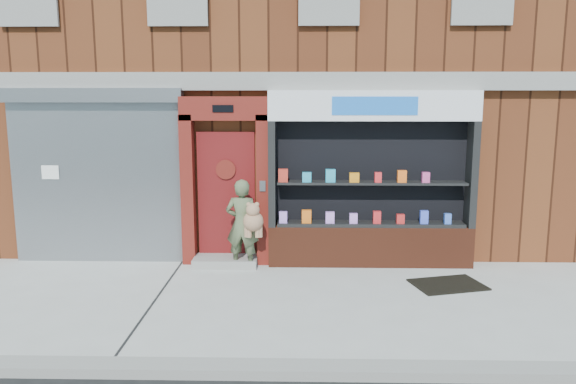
{
  "coord_description": "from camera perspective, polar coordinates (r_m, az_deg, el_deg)",
  "views": [
    {
      "loc": [
        0.55,
        -7.66,
        2.93
      ],
      "look_at": [
        0.35,
        1.0,
        1.42
      ],
      "focal_mm": 35.0,
      "sensor_mm": 36.0,
      "label": 1
    }
  ],
  "objects": [
    {
      "name": "ground",
      "position": [
        8.22,
        -2.64,
        -11.02
      ],
      "size": [
        80.0,
        80.0,
        0.0
      ],
      "primitive_type": "plane",
      "color": "#9E9E99",
      "rests_on": "ground"
    },
    {
      "name": "woman",
      "position": [
        9.48,
        -4.51,
        -3.21
      ],
      "size": [
        0.67,
        0.55,
        1.54
      ],
      "color": "#505D3D",
      "rests_on": "ground"
    },
    {
      "name": "building",
      "position": [
        13.71,
        -1.01,
        14.35
      ],
      "size": [
        12.0,
        8.16,
        8.0
      ],
      "color": "#4F2412",
      "rests_on": "ground"
    },
    {
      "name": "curb",
      "position": [
        6.24,
        -4.06,
        -17.55
      ],
      "size": [
        60.0,
        0.3,
        0.12
      ],
      "primitive_type": "cube",
      "color": "gray",
      "rests_on": "ground"
    },
    {
      "name": "shutter_bay",
      "position": [
        10.3,
        -18.87,
        2.58
      ],
      "size": [
        3.1,
        0.3,
        3.04
      ],
      "color": "gray",
      "rests_on": "ground"
    },
    {
      "name": "doormat",
      "position": [
        9.19,
        15.93,
        -9.03
      ],
      "size": [
        1.21,
        0.99,
        0.03
      ],
      "primitive_type": "cube",
      "rotation": [
        0.0,
        0.0,
        0.26
      ],
      "color": "black",
      "rests_on": "ground"
    },
    {
      "name": "red_door_bay",
      "position": [
        9.72,
        -6.37,
        1.1
      ],
      "size": [
        1.52,
        0.58,
        2.9
      ],
      "color": "#611610",
      "rests_on": "ground"
    },
    {
      "name": "pharmacy_bay",
      "position": [
        9.68,
        8.41,
        0.5
      ],
      "size": [
        3.5,
        0.41,
        3.0
      ],
      "color": "#5E2616",
      "rests_on": "ground"
    }
  ]
}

